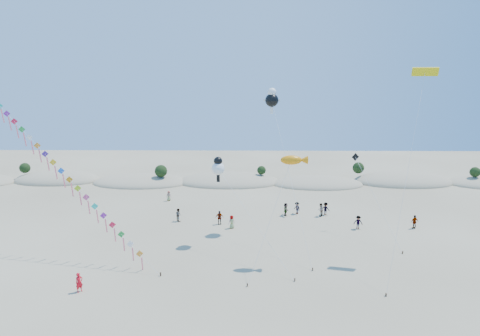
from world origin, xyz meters
The scene contains 10 objects.
ground centered at (0.00, 0.00, 0.00)m, with size 160.00×160.00×0.00m, color gray.
dune_ridge centered at (1.06, 45.14, 0.11)m, with size 145.30×11.49×5.57m.
kite_train centered at (-16.88, 14.53, 9.67)m, with size 22.61×10.70×18.68m.
fish_kite centered at (7.85, 12.60, 10.49)m, with size 5.95×6.16×10.99m.
cartoon_kite_low centered at (0.04, 17.48, 8.74)m, with size 8.40×10.28×9.93m.
cartoon_kite_high centered at (6.23, 22.79, 16.03)m, with size 4.49×13.49×17.35m.
parafoil_kite centered at (20.81, 14.94, 18.73)m, with size 7.03×10.22×19.46m.
dark_kite centered at (17.53, 20.63, 6.63)m, with size 3.81×8.85×9.45m.
flyer_foreground centered at (-11.42, 5.84, 0.88)m, with size 0.64×0.42×1.76m, color red.
beachgoers centered at (8.75, 25.26, 0.87)m, with size 34.06×12.60×1.84m.
Camera 1 is at (3.08, -26.04, 18.01)m, focal length 30.00 mm.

